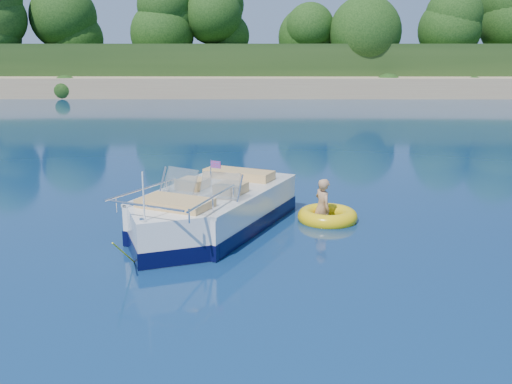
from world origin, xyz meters
TOP-DOWN VIEW (x-y plane):
  - ground at (0.00, 0.00)m, footprint 160.00×160.00m
  - shoreline at (0.00, 63.77)m, footprint 170.00×59.00m
  - treeline at (0.04, 41.01)m, footprint 150.00×7.12m
  - motorboat at (-1.44, 3.00)m, footprint 3.61×5.45m
  - tow_tube at (1.16, 3.76)m, footprint 1.68×1.68m
  - boy at (1.03, 3.86)m, footprint 0.64×0.82m

SIDE VIEW (x-z plane):
  - ground at x=0.00m, z-range 0.00..0.00m
  - boy at x=1.03m, z-range -0.74..0.74m
  - tow_tube at x=1.16m, z-range -0.09..0.27m
  - motorboat at x=-1.44m, z-range -0.60..1.35m
  - shoreline at x=0.00m, z-range -2.02..3.98m
  - treeline at x=0.04m, z-range 1.45..9.64m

